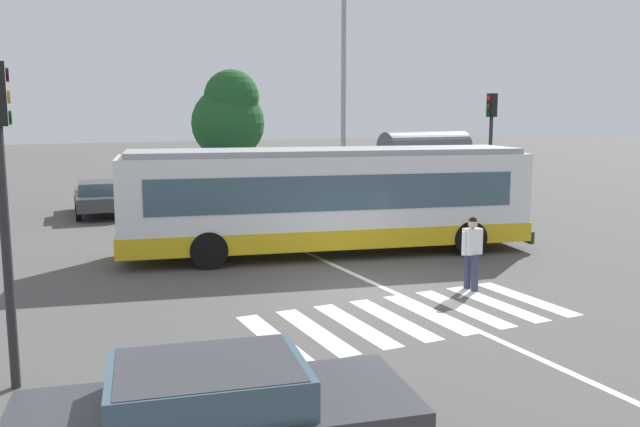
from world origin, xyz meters
name	(u,v)px	position (x,y,z in m)	size (l,w,h in m)	color
ground_plane	(370,289)	(0.00, 0.00, 0.00)	(160.00, 160.00, 0.00)	#514F4C
city_transit_bus	(327,200)	(0.85, 4.01, 1.59)	(12.12, 5.02, 3.06)	black
pedestrian_crossing_street	(472,249)	(2.10, -1.06, 0.97)	(0.58, 0.43, 1.72)	#333856
foreground_sedan	(215,413)	(-5.62, -6.30, 0.77)	(4.76, 2.61, 1.35)	black
parked_car_charcoal	(99,196)	(-4.12, 14.62, 0.77)	(2.19, 4.64, 1.35)	black
parked_car_white	(172,193)	(-1.26, 14.45, 0.77)	(2.26, 4.66, 1.35)	black
parked_car_blue	(236,190)	(1.45, 14.06, 0.77)	(2.05, 4.59, 1.35)	black
traffic_light_near_corner	(1,174)	(-7.60, -2.60, 3.22)	(0.33, 0.32, 4.80)	#28282B
traffic_light_far_corner	(491,135)	(9.68, 7.53, 3.22)	(0.33, 0.32, 4.81)	#28282B
bus_stop_shelter	(424,151)	(9.26, 11.41, 2.42)	(4.10, 1.54, 3.25)	#28282B
twin_arm_street_lamp	(344,73)	(5.36, 11.66, 5.69)	(4.28, 0.32, 9.31)	#939399
background_tree_right	(229,116)	(2.52, 18.18, 3.91)	(3.54, 3.54, 6.12)	brown
crosswalk_painted_stripes	(411,316)	(-0.29, -2.19, 0.00)	(6.48, 2.92, 0.01)	silver
lane_center_line	(344,269)	(0.35, 2.00, 0.00)	(0.16, 24.00, 0.01)	silver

